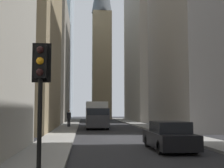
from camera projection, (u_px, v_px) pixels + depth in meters
name	position (u px, v px, depth m)	size (l,w,h in m)	color
ground_plane	(123.00, 138.00, 21.08)	(135.00, 135.00, 0.00)	#262628
sidewalk_right	(59.00, 138.00, 20.66)	(90.00, 2.20, 0.14)	gray
sidewalk_left	(185.00, 136.00, 21.51)	(90.00, 2.20, 0.14)	gray
building_left_far	(158.00, 29.00, 54.76)	(17.66, 10.00, 33.34)	gray
building_right_far	(38.00, 65.00, 50.84)	(17.89, 10.00, 19.27)	gray
church_spire	(102.00, 30.00, 65.68)	(4.50, 4.50, 37.21)	#9E8966
delivery_truck	(97.00, 115.00, 31.89)	(6.46, 2.25, 2.84)	silver
sedan_black	(169.00, 137.00, 14.68)	(4.30, 1.78, 1.42)	black
traffic_light_foreground	(40.00, 78.00, 8.08)	(0.43, 0.52, 3.69)	black
pedestrian	(69.00, 118.00, 32.95)	(0.26, 0.44, 1.81)	black
discarded_bottle	(178.00, 136.00, 20.18)	(0.07, 0.07, 0.27)	#999EA3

